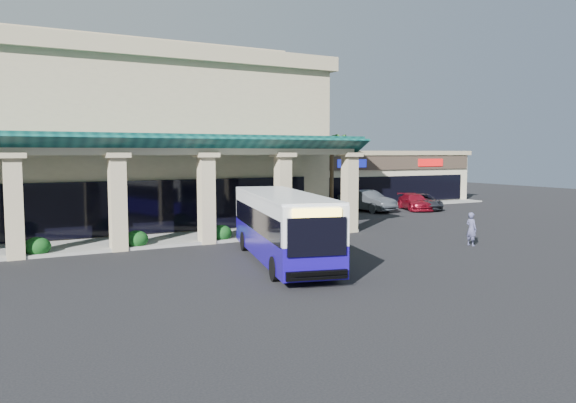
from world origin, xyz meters
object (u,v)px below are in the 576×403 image
car_white (367,201)px  car_gray (422,202)px  pedestrian (471,229)px  car_red (415,202)px  transit_bus (282,228)px

car_white → car_gray: 4.98m
pedestrian → car_gray: size_ratio=0.36×
pedestrian → car_red: pedestrian is taller
car_white → car_red: bearing=-24.6°
car_white → car_gray: (4.84, -1.17, -0.20)m
transit_bus → car_red: 24.52m
transit_bus → pedestrian: (10.47, -0.87, -0.64)m
transit_bus → car_white: size_ratio=2.07×
pedestrian → car_gray: bearing=-35.3°
pedestrian → car_red: size_ratio=0.38×
transit_bus → car_red: transit_bus is taller
car_white → car_gray: size_ratio=1.10×
car_white → car_gray: car_white is taller
pedestrian → car_white: bearing=-19.6°
car_white → car_red: (4.03, -1.15, -0.19)m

